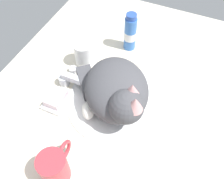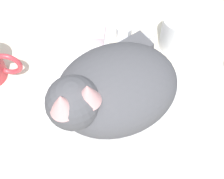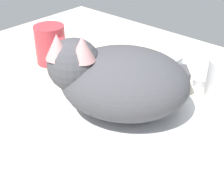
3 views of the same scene
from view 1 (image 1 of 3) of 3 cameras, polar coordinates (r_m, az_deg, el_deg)
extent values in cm
cube|color=silver|center=(80.19, 0.91, -3.43)|extent=(110.00, 82.50, 3.00)
cylinder|color=white|center=(78.60, 0.93, -2.65)|extent=(30.64, 30.64, 0.84)
cylinder|color=silver|center=(83.62, -10.80, 2.12)|extent=(3.60, 3.60, 3.33)
cube|color=silver|center=(80.14, -8.91, 2.55)|extent=(2.00, 7.11, 2.00)
cylinder|color=silver|center=(81.55, -12.73, -1.06)|extent=(2.80, 2.80, 1.80)
cylinder|color=silver|center=(87.14, -8.84, 4.44)|extent=(2.80, 2.80, 1.80)
ellipsoid|color=#4C4C51|center=(73.43, 1.00, 0.20)|extent=(29.50, 27.95, 11.97)
sphere|color=#4C4C51|center=(65.92, 3.26, -3.88)|extent=(13.07, 13.07, 9.52)
ellipsoid|color=white|center=(68.45, 2.94, -3.39)|extent=(8.00, 7.68, 5.24)
cone|color=#DB9E9E|center=(64.08, 4.59, -0.13)|extent=(5.88, 5.88, 4.29)
cone|color=#DB9E9E|center=(61.65, 5.27, -3.28)|extent=(5.88, 5.88, 4.29)
cube|color=#4C4C51|center=(79.92, -5.64, 1.63)|extent=(11.00, 10.52, 4.75)
ellipsoid|color=white|center=(73.95, -5.47, -4.76)|extent=(6.65, 5.97, 4.28)
cylinder|color=#C63842|center=(65.78, -13.06, -16.99)|extent=(7.22, 7.22, 9.25)
torus|color=#C63842|center=(66.99, -10.86, -13.58)|extent=(6.18, 1.00, 6.18)
cylinder|color=white|center=(87.16, -6.47, 7.99)|extent=(6.10, 6.10, 8.45)
cube|color=white|center=(80.27, -12.40, -2.56)|extent=(9.00, 6.40, 1.20)
cube|color=silver|center=(78.91, -12.61, -1.86)|extent=(6.93, 4.89, 2.20)
cylinder|color=#3870C6|center=(91.34, 4.14, 12.51)|extent=(4.32, 4.32, 12.73)
cylinder|color=white|center=(91.75, 4.12, 12.21)|extent=(4.40, 4.40, 3.18)
cylinder|color=#2D51AD|center=(86.86, 4.43, 16.18)|extent=(3.67, 3.67, 1.80)
camera|label=2|loc=(0.47, 51.35, 28.89)|focal=53.74mm
camera|label=3|loc=(0.82, 40.56, 20.44)|focal=52.34mm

